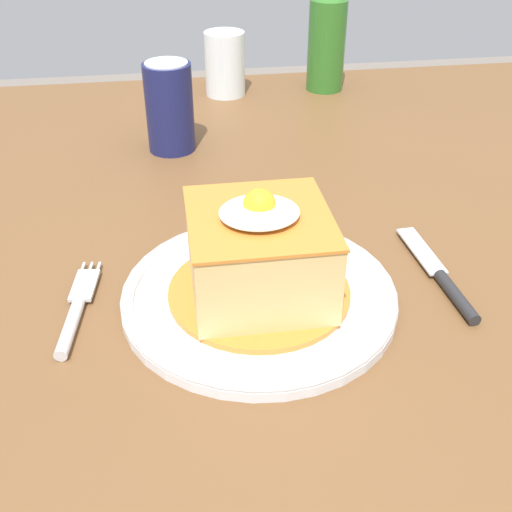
# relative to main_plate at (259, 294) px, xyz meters

# --- Properties ---
(dining_table) EXTENTS (1.41, 1.03, 0.75)m
(dining_table) POSITION_rel_main_plate_xyz_m (0.08, 0.17, -0.10)
(dining_table) COLOR brown
(dining_table) RESTS_ON ground_plane
(main_plate) EXTENTS (0.26, 0.26, 0.02)m
(main_plate) POSITION_rel_main_plate_xyz_m (0.00, 0.00, 0.00)
(main_plate) COLOR white
(main_plate) RESTS_ON dining_table
(sandwich_meal) EXTENTS (0.17, 0.17, 0.11)m
(sandwich_meal) POSITION_rel_main_plate_xyz_m (-0.00, -0.00, 0.04)
(sandwich_meal) COLOR orange
(sandwich_meal) RESTS_ON main_plate
(fork) EXTENTS (0.03, 0.14, 0.01)m
(fork) POSITION_rel_main_plate_xyz_m (-0.17, 0.00, -0.00)
(fork) COLOR silver
(fork) RESTS_ON dining_table
(knife) EXTENTS (0.02, 0.17, 0.01)m
(knife) POSITION_rel_main_plate_xyz_m (0.19, -0.00, -0.00)
(knife) COLOR #262628
(knife) RESTS_ON dining_table
(soda_can) EXTENTS (0.07, 0.07, 0.12)m
(soda_can) POSITION_rel_main_plate_xyz_m (-0.07, 0.37, 0.05)
(soda_can) COLOR #191E51
(soda_can) RESTS_ON dining_table
(beer_bottle_green) EXTENTS (0.06, 0.06, 0.27)m
(beer_bottle_green) POSITION_rel_main_plate_xyz_m (0.21, 0.59, 0.09)
(beer_bottle_green) COLOR #2D6B23
(beer_bottle_green) RESTS_ON dining_table
(drinking_glass) EXTENTS (0.07, 0.07, 0.10)m
(drinking_glass) POSITION_rel_main_plate_xyz_m (0.03, 0.59, 0.04)
(drinking_glass) COLOR #3F2314
(drinking_glass) RESTS_ON dining_table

